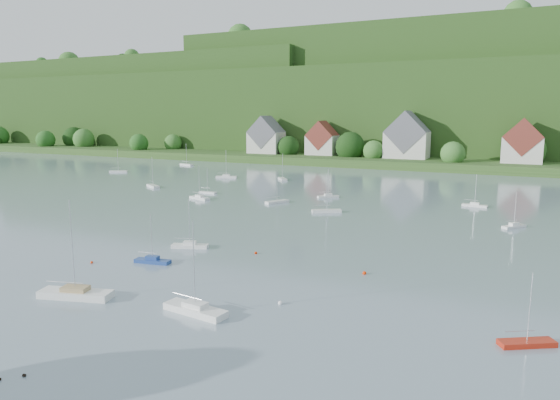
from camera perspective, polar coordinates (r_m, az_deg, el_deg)
name	(u,v)px	position (r m, az deg, el deg)	size (l,w,h in m)	color
far_shore_strip	(400,159)	(214.19, 13.33, 4.51)	(600.00, 60.00, 3.00)	#2C4F1D
forested_ridge	(431,108)	(280.73, 16.66, 9.90)	(620.00, 181.22, 69.89)	#1C3B12
village_building_0	(266,138)	(220.06, -1.56, 6.99)	(14.00, 10.40, 16.00)	beige
village_building_1	(322,141)	(211.73, 4.76, 6.65)	(12.00, 9.36, 14.00)	beige
village_building_2	(407,139)	(200.86, 14.09, 6.67)	(16.00, 11.44, 18.00)	beige
village_building_3	(522,144)	(194.78, 25.60, 5.68)	(13.00, 10.40, 15.50)	beige
near_sailboat_1	(153,260)	(70.57, -14.14, -6.57)	(5.10, 2.18, 6.67)	navy
near_sailboat_2	(76,293)	(60.28, -21.99, -9.69)	(8.34, 4.34, 10.84)	white
near_sailboat_3	(190,245)	(77.15, -10.09, -5.02)	(5.61, 3.29, 7.32)	white
near_sailboat_4	(195,309)	(52.64, -9.51, -11.98)	(7.24, 2.84, 9.52)	white
near_sailboat_7	(527,342)	(50.18, 26.01, -14.19)	(4.87, 3.69, 6.57)	#B2220F
mooring_buoy_0	(92,263)	(73.02, -20.40, -6.67)	(0.38, 0.38, 0.38)	#F73204
mooring_buoy_1	(280,304)	(54.40, 0.04, -11.65)	(0.50, 0.50, 0.50)	white
mooring_buoy_2	(364,274)	(64.86, 9.47, -8.22)	(0.50, 0.50, 0.50)	#F73204
mooring_buoy_3	(256,254)	(73.03, -2.74, -6.06)	(0.42, 0.42, 0.42)	#F73204
duck_pair	(12,377)	(45.45, -27.93, -17.19)	(1.60, 1.44, 0.28)	black
far_sailboat_cluster	(370,191)	(131.12, 10.10, 1.01)	(195.95, 69.71, 8.71)	white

